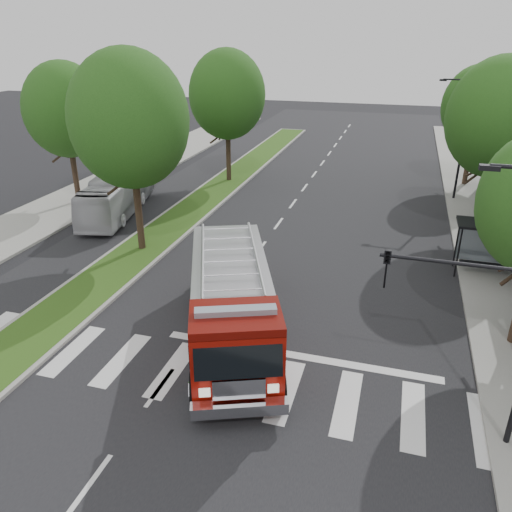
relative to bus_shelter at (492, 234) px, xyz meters
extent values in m
plane|color=black|center=(-11.20, -8.15, -2.04)|extent=(140.00, 140.00, 0.00)
cube|color=gray|center=(1.30, 1.85, -1.96)|extent=(5.00, 80.00, 0.15)
cube|color=gray|center=(-25.70, 1.85, -1.96)|extent=(5.00, 80.00, 0.15)
cube|color=gray|center=(-17.20, 9.85, -1.97)|extent=(3.00, 50.00, 0.14)
cube|color=#2E4F16|center=(-17.20, 9.85, -1.89)|extent=(2.60, 49.50, 0.02)
cylinder|color=black|center=(-1.40, -0.75, -0.79)|extent=(0.08, 0.08, 2.50)
cylinder|color=black|center=(-1.40, 0.45, -0.79)|extent=(0.08, 0.08, 2.50)
cube|color=black|center=(0.00, -0.15, 0.51)|extent=(3.20, 1.60, 0.12)
cube|color=#8C99A5|center=(0.00, 0.55, -0.74)|extent=(2.80, 0.04, 1.80)
cube|color=black|center=(0.00, -0.15, -1.49)|extent=(2.40, 0.40, 0.08)
cylinder|color=black|center=(0.30, 5.85, 0.16)|extent=(0.36, 0.36, 4.40)
ellipsoid|color=#10370F|center=(0.30, 5.85, 4.46)|extent=(5.60, 5.60, 6.44)
cylinder|color=black|center=(0.30, 15.85, -0.06)|extent=(0.36, 0.36, 3.96)
ellipsoid|color=#10370F|center=(0.30, 15.85, 3.81)|extent=(5.00, 5.00, 5.75)
cylinder|color=black|center=(-17.20, -2.15, 0.27)|extent=(0.36, 0.36, 4.62)
ellipsoid|color=#10370F|center=(-17.20, -2.15, 4.79)|extent=(5.80, 5.80, 6.67)
cylinder|color=black|center=(-17.20, 11.85, 0.16)|extent=(0.36, 0.36, 4.40)
ellipsoid|color=#10370F|center=(-17.20, 11.85, 4.46)|extent=(5.60, 5.60, 6.44)
cylinder|color=black|center=(-25.20, 3.85, 0.05)|extent=(0.36, 0.36, 4.18)
ellipsoid|color=#10370F|center=(-25.20, 3.85, 4.14)|extent=(5.20, 5.20, 5.98)
cube|color=black|center=(-2.50, -11.65, 5.81)|extent=(0.45, 0.20, 0.12)
cylinder|color=black|center=(-2.70, -11.65, 3.36)|extent=(4.00, 0.10, 0.10)
imported|color=black|center=(-4.50, -11.65, 2.96)|extent=(0.18, 0.22, 1.10)
cylinder|color=black|center=(-0.70, 11.85, 1.96)|extent=(0.16, 0.16, 8.00)
cylinder|color=black|center=(-1.60, 11.85, 5.86)|extent=(1.80, 0.10, 0.10)
cube|color=black|center=(-2.50, 11.85, 5.81)|extent=(0.45, 0.20, 0.12)
cube|color=#570904|center=(-9.87, -8.72, -1.49)|extent=(5.99, 9.60, 0.27)
cube|color=maroon|center=(-10.20, -7.91, -0.33)|extent=(5.17, 7.55, 2.20)
cube|color=maroon|center=(-8.60, -11.89, -0.33)|extent=(3.29, 2.86, 2.31)
cube|color=#B2B2B7|center=(-10.20, -7.91, 0.82)|extent=(5.17, 7.55, 0.13)
cylinder|color=#B2B2B7|center=(-11.12, -8.28, 1.04)|extent=(2.56, 6.16, 0.11)
cylinder|color=#B2B2B7|center=(-9.28, -7.54, 1.04)|extent=(2.56, 6.16, 0.11)
cube|color=silver|center=(-8.13, -13.06, -1.38)|extent=(2.80, 1.42, 0.38)
cube|color=#8C99A5|center=(-8.60, -11.89, 1.15)|extent=(2.39, 1.26, 0.20)
cylinder|color=black|center=(-9.65, -12.66, -1.43)|extent=(0.81, 1.27, 1.21)
cylinder|color=black|center=(-7.31, -11.72, -1.43)|extent=(0.81, 1.27, 1.21)
cylinder|color=black|center=(-11.37, -8.38, -1.43)|extent=(0.81, 1.27, 1.21)
cylinder|color=black|center=(-9.03, -7.44, -1.43)|extent=(0.81, 1.27, 1.21)
cylinder|color=black|center=(-12.36, -5.93, -1.43)|extent=(0.81, 1.27, 1.21)
cylinder|color=black|center=(-10.01, -4.99, -1.43)|extent=(0.81, 1.27, 1.21)
imported|color=#B9B9BE|center=(-21.53, 2.90, -0.73)|extent=(4.20, 9.63, 2.61)
camera|label=1|loc=(-4.44, -23.87, 8.64)|focal=35.00mm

